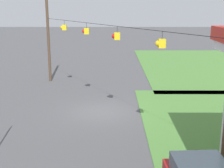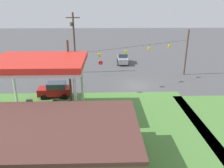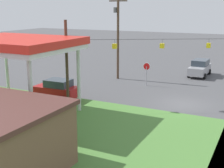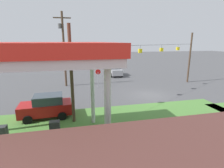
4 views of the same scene
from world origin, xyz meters
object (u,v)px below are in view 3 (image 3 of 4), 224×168
at_px(car_on_crossroad, 200,68).
at_px(gas_station_canopy, 14,45).
at_px(utility_pole_main, 118,32).
at_px(fuel_pump_near, 32,106).
at_px(car_at_pumps_front, 57,89).
at_px(fuel_pump_far, 6,102).
at_px(stop_sign_roadside, 147,69).

bearing_deg(car_on_crossroad, gas_station_canopy, -23.99).
bearing_deg(utility_pole_main, fuel_pump_near, 89.65).
xyz_separation_m(gas_station_canopy, car_at_pumps_front, (-0.27, -4.65, -4.50)).
xyz_separation_m(fuel_pump_far, stop_sign_roadside, (-7.06, -13.21, 1.00)).
distance_m(gas_station_canopy, fuel_pump_far, 4.84).
distance_m(fuel_pump_far, stop_sign_roadside, 15.01).
distance_m(fuel_pump_near, car_at_pumps_front, 4.77).
xyz_separation_m(gas_station_canopy, fuel_pump_far, (1.35, -0.00, -4.64)).
bearing_deg(utility_pole_main, car_on_crossroad, -144.81).
bearing_deg(gas_station_canopy, stop_sign_roadside, -113.39).
height_order(gas_station_canopy, car_at_pumps_front, gas_station_canopy).
relative_size(car_at_pumps_front, stop_sign_roadside, 1.64).
bearing_deg(car_on_crossroad, stop_sign_roadside, -27.06).
xyz_separation_m(gas_station_canopy, car_on_crossroad, (-9.84, -20.86, -4.44)).
height_order(car_on_crossroad, stop_sign_roadside, stop_sign_roadside).
distance_m(stop_sign_roadside, utility_pole_main, 5.87).
distance_m(fuel_pump_near, fuel_pump_far, 2.70).
relative_size(fuel_pump_near, car_on_crossroad, 0.35).
xyz_separation_m(gas_station_canopy, utility_pole_main, (-1.44, -14.94, -0.02)).
height_order(fuel_pump_near, car_on_crossroad, car_on_crossroad).
height_order(car_at_pumps_front, car_on_crossroad, car_on_crossroad).
relative_size(fuel_pump_near, fuel_pump_far, 1.00).
xyz_separation_m(fuel_pump_near, car_on_crossroad, (-8.49, -20.86, 0.20)).
xyz_separation_m(fuel_pump_near, utility_pole_main, (-0.09, -14.94, 4.63)).
distance_m(car_at_pumps_front, stop_sign_roadside, 10.18).
bearing_deg(fuel_pump_far, stop_sign_roadside, -118.13).
bearing_deg(stop_sign_roadside, utility_pole_main, 157.95).
bearing_deg(fuel_pump_near, utility_pole_main, -90.35).
relative_size(gas_station_canopy, car_at_pumps_front, 2.20).
height_order(fuel_pump_near, stop_sign_roadside, stop_sign_roadside).
height_order(fuel_pump_far, utility_pole_main, utility_pole_main).
bearing_deg(utility_pole_main, fuel_pump_far, 79.41).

